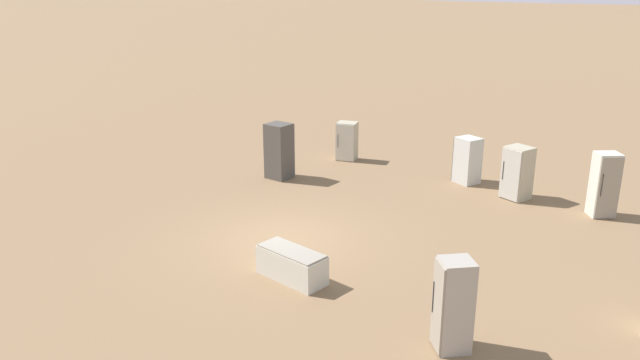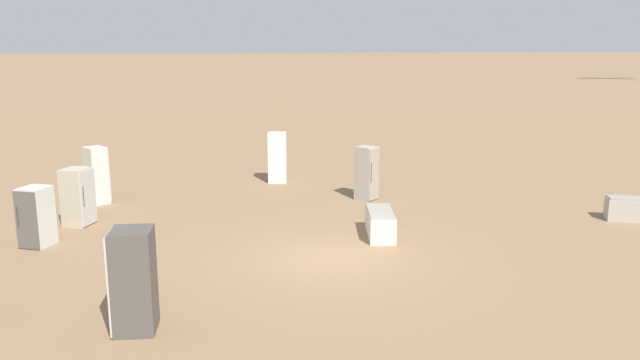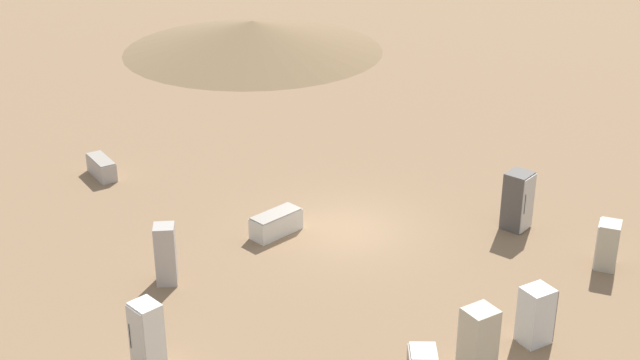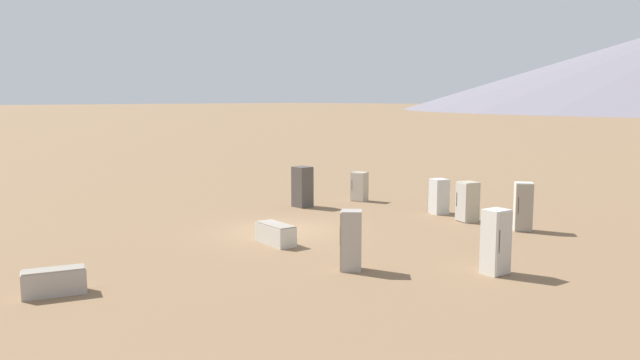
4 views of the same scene
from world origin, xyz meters
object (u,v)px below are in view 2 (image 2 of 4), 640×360
discarded_fridge_0 (380,223)px  discarded_fridge_3 (36,217)px  discarded_fridge_5 (277,157)px  discarded_fridge_7 (133,281)px  discarded_fridge_4 (97,175)px  discarded_fridge_6 (367,173)px  discarded_fridge_8 (634,209)px  discarded_fridge_1 (78,197)px

discarded_fridge_0 → discarded_fridge_3: (-9.09, 1.11, 0.42)m
discarded_fridge_5 → discarded_fridge_7: (-4.46, -12.26, -0.00)m
discarded_fridge_3 → discarded_fridge_4: (0.98, 4.44, 0.17)m
discarded_fridge_0 → discarded_fridge_3: bearing=-175.5°
discarded_fridge_4 → discarded_fridge_5: discarded_fridge_5 is taller
discarded_fridge_3 → discarded_fridge_5: discarded_fridge_5 is taller
discarded_fridge_6 → discarded_fridge_0: bearing=39.6°
discarded_fridge_4 → discarded_fridge_8: size_ratio=1.13×
discarded_fridge_0 → discarded_fridge_6: discarded_fridge_6 is taller
discarded_fridge_0 → discarded_fridge_5: bearing=114.4°
discarded_fridge_0 → discarded_fridge_5: size_ratio=0.94×
discarded_fridge_5 → discarded_fridge_1: bearing=-132.8°
discarded_fridge_4 → discarded_fridge_7: size_ratio=0.99×
discarded_fridge_5 → discarded_fridge_3: bearing=-126.4°
discarded_fridge_4 → discarded_fridge_6: bearing=48.1°
discarded_fridge_0 → discarded_fridge_3: discarded_fridge_3 is taller
discarded_fridge_5 → discarded_fridge_4: bearing=-150.0°
discarded_fridge_0 → discarded_fridge_1: bearing=171.8°
discarded_fridge_6 → discarded_fridge_8: discarded_fridge_6 is taller
discarded_fridge_0 → discarded_fridge_7: size_ratio=0.94×
discarded_fridge_5 → discarded_fridge_8: (9.74, -7.69, -0.62)m
discarded_fridge_7 → discarded_fridge_8: (14.20, 4.57, -0.62)m
discarded_fridge_8 → discarded_fridge_7: bearing=-49.3°
discarded_fridge_0 → discarded_fridge_5: discarded_fridge_5 is taller
discarded_fridge_1 → discarded_fridge_4: 2.57m
discarded_fridge_0 → discarded_fridge_4: (-8.11, 5.55, 0.59)m
discarded_fridge_0 → discarded_fridge_1: size_ratio=1.08×
discarded_fridge_4 → discarded_fridge_5: size_ratio=0.99×
discarded_fridge_1 → discarded_fridge_7: bearing=39.9°
discarded_fridge_3 → discarded_fridge_4: size_ratio=0.82×
discarded_fridge_5 → discarded_fridge_7: bearing=-97.8°
discarded_fridge_8 → discarded_fridge_1: bearing=-77.8°
discarded_fridge_6 → discarded_fridge_4: bearing=-48.0°
discarded_fridge_3 → discarded_fridge_1: bearing=-86.0°
discarded_fridge_3 → discarded_fridge_5: (7.35, 6.49, 0.18)m
discarded_fridge_5 → discarded_fridge_6: size_ratio=1.06×
discarded_fridge_0 → discarded_fridge_8: 7.99m
discarded_fridge_0 → discarded_fridge_7: discarded_fridge_7 is taller
discarded_fridge_1 → discarded_fridge_5: (6.59, 4.62, 0.13)m
discarded_fridge_1 → discarded_fridge_8: 16.62m
discarded_fridge_0 → discarded_fridge_8: discarded_fridge_0 is taller
discarded_fridge_8 → discarded_fridge_3: bearing=-71.2°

